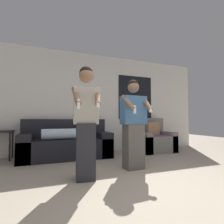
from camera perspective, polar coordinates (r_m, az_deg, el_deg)
The scene contains 7 objects.
ground_plane at distance 2.23m, azimuth 17.13°, elevation -25.61°, with size 14.00×14.00×0.00m, color tan.
wall_back at distance 4.89m, azimuth -5.60°, elevation 3.02°, with size 6.66×0.07×2.70m.
couch at distance 4.28m, azimuth -14.61°, elevation -9.99°, with size 2.00×0.89×0.89m.
armchair at distance 5.12m, azimuth 13.27°, elevation -8.80°, with size 0.96×0.84×0.93m.
side_table at distance 4.55m, azimuth -32.61°, elevation -6.54°, with size 0.49×0.40×0.80m.
person_left at distance 2.60m, azimuth -8.50°, elevation -2.79°, with size 0.43×0.52×1.67m.
person_right at distance 3.19m, azimuth 7.07°, elevation -3.86°, with size 0.52×0.47×1.61m.
Camera 1 is at (-1.25, -1.63, 0.88)m, focal length 28.00 mm.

